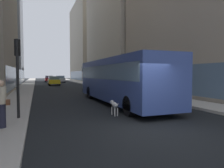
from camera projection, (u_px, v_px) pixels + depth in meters
ground_plane at (59, 84)px, 40.29m from camera, size 120.00×120.00×0.00m
sidewalk_left at (28, 84)px, 38.30m from camera, size 2.40×110.00×0.15m
sidewalk_right at (87, 83)px, 42.27m from camera, size 2.40×110.00×0.15m
building_right_far at (95, 43)px, 59.15m from camera, size 11.23×19.82×21.96m
transit_bus at (118, 78)px, 14.15m from camera, size 2.78×11.53×3.05m
car_white_van at (96, 84)px, 25.28m from camera, size 1.86×4.56×1.62m
car_red_coupe at (49, 79)px, 51.30m from camera, size 1.87×4.50×1.62m
car_silver_sedan at (60, 79)px, 48.74m from camera, size 1.88×4.60×1.62m
car_yellow_taxi at (54, 81)px, 36.79m from camera, size 1.90×4.21×1.62m
dalmatian_dog at (114, 105)px, 10.14m from camera, size 0.22×0.96×0.72m
pedestrian_with_handbag at (2, 104)px, 7.19m from camera, size 0.45×0.34×1.69m
traffic_light_near at (18, 65)px, 8.78m from camera, size 0.24×0.41×3.40m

